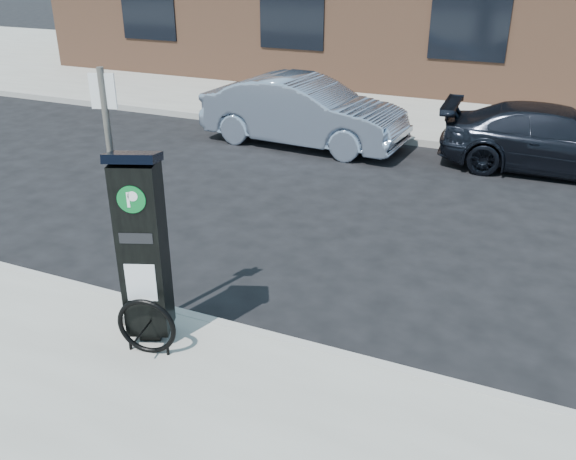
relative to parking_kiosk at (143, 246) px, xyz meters
The scene contains 9 objects.
ground 1.75m from the parking_kiosk, 26.00° to the left, with size 120.00×120.00×0.00m, color black.
sidewalk_far 14.63m from the parking_kiosk, 85.59° to the left, with size 60.00×12.00×0.15m, color gray.
curb_near 1.69m from the parking_kiosk, 25.17° to the left, with size 60.00×0.12×0.16m, color #9E9B93.
curb_far 8.72m from the parking_kiosk, 82.55° to the left, with size 60.00×0.12×0.16m, color #9E9B93.
parking_kiosk is the anchor object (origin of this frame).
sign_pole 0.51m from the parking_kiosk, 159.88° to the left, with size 0.24×0.22×2.79m.
bike_rack 0.82m from the parking_kiosk, 61.19° to the right, with size 0.63×0.17×0.63m.
car_silver 7.77m from the parking_kiosk, 100.68° to the left, with size 1.55×4.45×1.46m, color #8795AC.
car_dark 8.76m from the parking_kiosk, 65.42° to the left, with size 1.74×4.28×1.24m, color black.
Camera 1 is at (2.43, -4.95, 3.93)m, focal length 38.00 mm.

